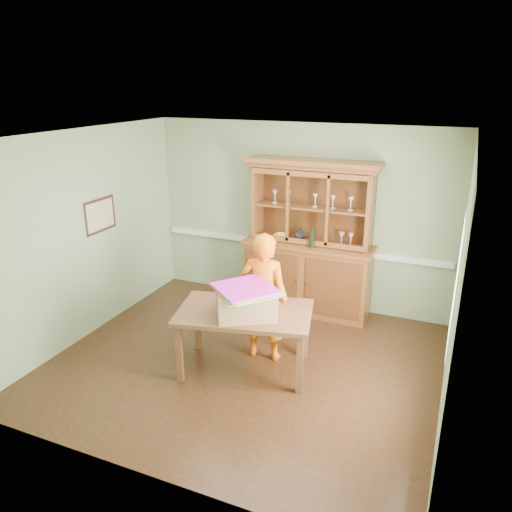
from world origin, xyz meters
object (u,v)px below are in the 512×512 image
at_px(china_hutch, 308,260).
at_px(cardboard_box, 246,303).
at_px(dining_table, 245,318).
at_px(person, 264,297).

bearing_deg(china_hutch, cardboard_box, -93.68).
height_order(dining_table, person, person).
xyz_separation_m(china_hutch, dining_table, (-0.18, -1.86, -0.11)).
height_order(china_hutch, cardboard_box, china_hutch).
xyz_separation_m(cardboard_box, person, (0.04, 0.44, -0.11)).
bearing_deg(cardboard_box, dining_table, 121.90).
relative_size(china_hutch, person, 1.39).
height_order(china_hutch, dining_table, china_hutch).
distance_m(dining_table, person, 0.39).
bearing_deg(dining_table, china_hutch, 71.31).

